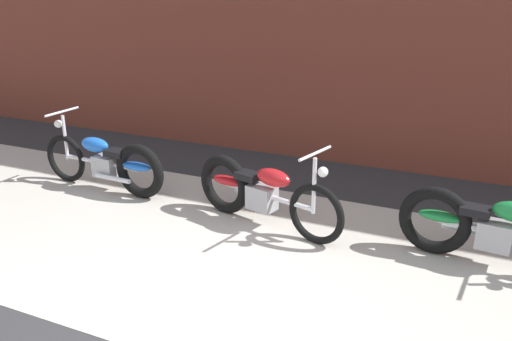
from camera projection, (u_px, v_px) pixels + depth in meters
The scene contains 4 objects.
sidewalk_slab at pixel (250, 253), 5.49m from camera, with size 36.00×3.50×0.01m, color #B2ADA3.
motorcycle_blue at pixel (110, 163), 6.98m from camera, with size 2.01×0.58×1.03m.
motorcycle_red at pixel (257, 191), 6.04m from camera, with size 1.97×0.76×1.03m.
motorcycle_green at pixel (487, 228), 5.14m from camera, with size 2.01×0.58×1.03m.
Camera 1 is at (2.05, -2.67, 2.67)m, focal length 37.00 mm.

